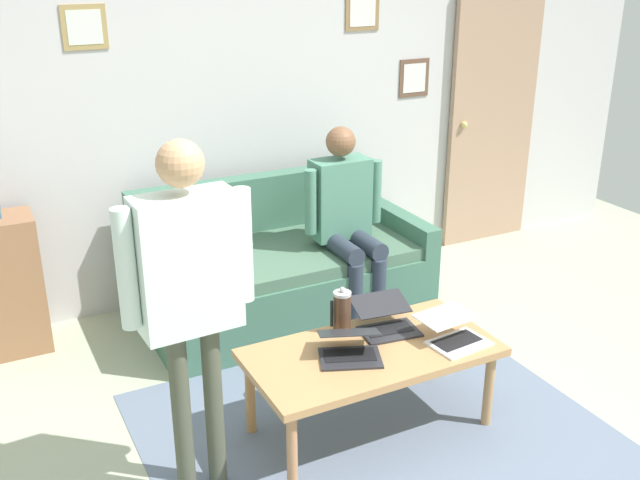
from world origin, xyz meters
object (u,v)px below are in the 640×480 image
at_px(coffee_table, 371,357).
at_px(french_press, 342,311).
at_px(side_shelf, 5,286).
at_px(interior_door, 492,119).
at_px(laptop_left, 350,349).
at_px(couch, 282,272).
at_px(laptop_center, 386,322).
at_px(person_standing, 189,280).
at_px(laptop_right, 454,334).
at_px(person_seated, 346,214).

relative_size(coffee_table, french_press, 4.96).
bearing_deg(side_shelf, interior_door, -177.14).
distance_m(laptop_left, french_press, 0.27).
height_order(couch, french_press, couch).
xyz_separation_m(interior_door, laptop_center, (2.07, 1.74, -0.52)).
bearing_deg(person_standing, laptop_left, -177.50).
distance_m(coffee_table, person_standing, 1.12).
xyz_separation_m(couch, side_shelf, (1.68, -0.32, 0.13)).
height_order(coffee_table, laptop_left, laptop_left).
bearing_deg(laptop_left, couch, -100.90).
relative_size(laptop_left, person_standing, 0.23).
height_order(couch, laptop_center, couch).
xyz_separation_m(couch, laptop_left, (0.27, 1.40, 0.20)).
distance_m(french_press, side_shelf, 2.11).
relative_size(laptop_left, laptop_right, 1.11).
bearing_deg(person_seated, interior_door, -157.32).
bearing_deg(side_shelf, couch, 169.31).
xyz_separation_m(laptop_left, person_standing, (0.78, 0.03, 0.55)).
xyz_separation_m(person_standing, person_seated, (-1.41, -1.21, -0.32)).
relative_size(laptop_right, person_standing, 0.21).
distance_m(side_shelf, person_standing, 1.96).
relative_size(couch, laptop_center, 5.14).
xyz_separation_m(french_press, person_seated, (-0.54, -0.93, 0.15)).
relative_size(coffee_table, person_standing, 0.76).
xyz_separation_m(laptop_right, french_press, (0.45, -0.35, 0.07)).
xyz_separation_m(couch, person_standing, (1.05, 1.43, 0.75)).
bearing_deg(laptop_right, laptop_center, -48.91).
bearing_deg(person_standing, person_seated, -139.46).
height_order(laptop_left, side_shelf, side_shelf).
xyz_separation_m(french_press, person_standing, (0.87, 0.28, 0.47)).
bearing_deg(laptop_center, laptop_left, 27.49).
height_order(couch, laptop_left, couch).
distance_m(couch, french_press, 1.20).
relative_size(coffee_table, person_seated, 0.97).
bearing_deg(laptop_center, person_seated, -107.50).
bearing_deg(french_press, coffee_table, 100.32).
distance_m(laptop_right, person_standing, 1.43).
distance_m(laptop_right, french_press, 0.58).
bearing_deg(person_seated, side_shelf, -14.96).
relative_size(interior_door, coffee_table, 1.65).
bearing_deg(couch, person_seated, 147.51).
relative_size(person_standing, person_seated, 1.28).
distance_m(laptop_right, side_shelf, 2.67).
bearing_deg(person_seated, french_press, 59.98).
distance_m(laptop_left, person_standing, 0.95).
distance_m(interior_door, person_standing, 3.71).
distance_m(interior_door, laptop_right, 2.78).
height_order(interior_door, side_shelf, interior_door).
height_order(laptop_left, person_standing, person_standing).
xyz_separation_m(coffee_table, laptop_center, (-0.17, -0.15, 0.09)).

